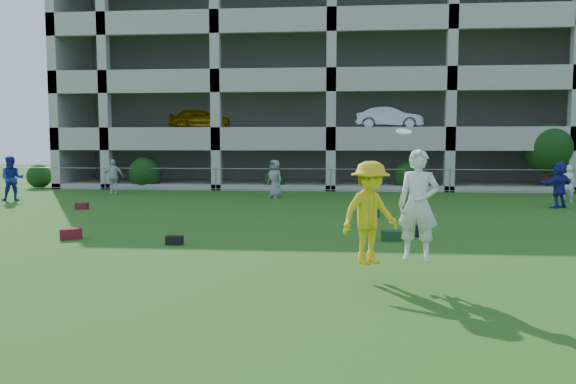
# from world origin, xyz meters

# --- Properties ---
(ground) EXTENTS (100.00, 100.00, 0.00)m
(ground) POSITION_xyz_m (0.00, 0.00, 0.00)
(ground) COLOR #235114
(ground) RESTS_ON ground
(bystander_a) EXTENTS (1.15, 1.05, 1.93)m
(bystander_a) POSITION_xyz_m (-13.60, 13.07, 0.97)
(bystander_a) COLOR navy
(bystander_a) RESTS_ON ground
(bystander_b) EXTENTS (1.06, 0.62, 1.70)m
(bystander_b) POSITION_xyz_m (-10.58, 16.65, 0.85)
(bystander_b) COLOR silver
(bystander_b) RESTS_ON ground
(bystander_c) EXTENTS (1.01, 0.95, 1.73)m
(bystander_c) POSITION_xyz_m (-2.48, 15.46, 0.87)
(bystander_c) COLOR gray
(bystander_c) RESTS_ON ground
(bystander_d) EXTENTS (1.69, 1.34, 1.79)m
(bystander_d) POSITION_xyz_m (8.89, 12.57, 0.90)
(bystander_d) COLOR navy
(bystander_d) RESTS_ON ground
(bystander_e) EXTENTS (0.65, 0.51, 1.58)m
(bystander_e) POSITION_xyz_m (9.92, 14.42, 0.79)
(bystander_e) COLOR white
(bystander_e) RESTS_ON ground
(bag_red_a) EXTENTS (0.63, 0.53, 0.28)m
(bag_red_a) POSITION_xyz_m (-6.60, 4.18, 0.14)
(bag_red_a) COLOR maroon
(bag_red_a) RESTS_ON ground
(bag_black_b) EXTENTS (0.40, 0.25, 0.22)m
(bag_black_b) POSITION_xyz_m (-3.66, 3.66, 0.11)
(bag_black_b) COLOR black
(bag_black_b) RESTS_ON ground
(bag_green_c) EXTENTS (0.51, 0.37, 0.26)m
(bag_green_c) POSITION_xyz_m (1.77, 4.72, 0.13)
(bag_green_c) COLOR #12331A
(bag_green_c) RESTS_ON ground
(crate_d) EXTENTS (0.46, 0.46, 0.30)m
(crate_d) POSITION_xyz_m (2.61, 5.43, 0.15)
(crate_d) COLOR black
(crate_d) RESTS_ON ground
(bag_red_f) EXTENTS (0.47, 0.32, 0.24)m
(bag_red_f) POSITION_xyz_m (-9.29, 10.49, 0.12)
(bag_red_f) COLOR #580F18
(bag_red_f) RESTS_ON ground
(bag_green_g) EXTENTS (0.57, 0.56, 0.25)m
(bag_green_g) POSITION_xyz_m (1.53, 9.36, 0.12)
(bag_green_g) COLOR #123219
(bag_green_g) RESTS_ON ground
(frisbee_contest) EXTENTS (1.91, 1.35, 2.48)m
(frisbee_contest) POSITION_xyz_m (1.20, 0.34, 1.32)
(frisbee_contest) COLOR yellow
(frisbee_contest) RESTS_ON ground
(parking_garage) EXTENTS (30.00, 14.00, 12.00)m
(parking_garage) POSITION_xyz_m (-0.01, 27.70, 6.01)
(parking_garage) COLOR #9E998C
(parking_garage) RESTS_ON ground
(fence) EXTENTS (36.06, 0.06, 1.20)m
(fence) POSITION_xyz_m (0.00, 19.00, 0.61)
(fence) COLOR gray
(fence) RESTS_ON ground
(shrub_row) EXTENTS (34.38, 2.52, 3.50)m
(shrub_row) POSITION_xyz_m (4.59, 19.70, 1.51)
(shrub_row) COLOR #163D11
(shrub_row) RESTS_ON ground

